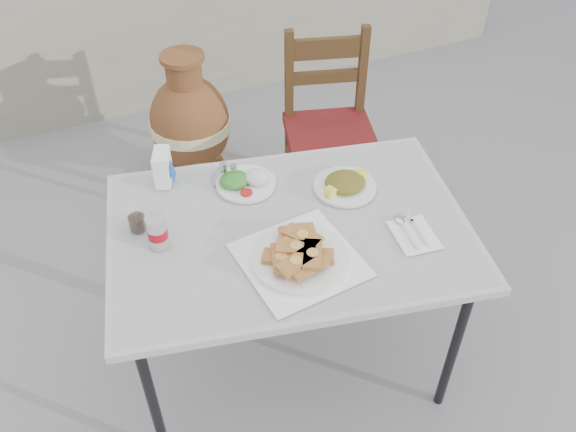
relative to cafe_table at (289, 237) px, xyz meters
name	(u,v)px	position (x,y,z in m)	size (l,w,h in m)	color
ground	(262,370)	(-0.15, -0.03, -0.77)	(80.00, 80.00, 0.00)	slate
cafe_table	(289,237)	(0.00, 0.00, 0.00)	(1.52, 1.18, 0.83)	black
pide_plate	(300,253)	(-0.04, -0.18, 0.09)	(0.44, 0.44, 0.08)	white
salad_rice_plate	(245,181)	(-0.07, 0.30, 0.08)	(0.25, 0.25, 0.06)	white
salad_chopped_plate	(345,184)	(0.30, 0.12, 0.08)	(0.26, 0.26, 0.05)	white
soda_can	(157,232)	(-0.48, 0.10, 0.12)	(0.07, 0.07, 0.13)	silver
cola_glass	(137,220)	(-0.53, 0.21, 0.10)	(0.07, 0.07, 0.10)	white
napkin_holder	(163,167)	(-0.36, 0.45, 0.13)	(0.10, 0.13, 0.14)	white
condiment_caddy	(226,175)	(-0.13, 0.36, 0.09)	(0.13, 0.12, 0.08)	silver
cutlery_napkin	(412,232)	(0.41, -0.22, 0.06)	(0.17, 0.22, 0.01)	white
chair	(329,129)	(0.63, 0.90, -0.23)	(0.57, 0.57, 1.05)	#311D0D
terracotta_urn	(190,124)	(0.00, 1.47, -0.38)	(0.48, 0.48, 0.84)	brown
back_wall	(123,26)	(-0.15, 2.47, -0.17)	(6.00, 0.25, 1.20)	gray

